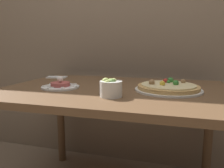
% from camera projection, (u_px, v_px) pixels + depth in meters
% --- Properties ---
extents(back_wall, '(8.00, 0.05, 2.60)m').
position_uv_depth(back_wall, '(134.00, 4.00, 1.70)').
color(back_wall, '#84705B').
rests_on(back_wall, ground_plane).
extents(dining_table, '(1.27, 0.89, 0.74)m').
position_uv_depth(dining_table, '(115.00, 103.00, 1.27)').
color(dining_table, brown).
rests_on(dining_table, ground_plane).
extents(pizza_plate, '(0.35, 0.35, 0.06)m').
position_uv_depth(pizza_plate, '(168.00, 88.00, 1.17)').
color(pizza_plate, white).
rests_on(pizza_plate, dining_table).
extents(tartare_plate, '(0.21, 0.21, 0.07)m').
position_uv_depth(tartare_plate, '(60.00, 86.00, 1.25)').
color(tartare_plate, white).
rests_on(tartare_plate, dining_table).
extents(small_bowl, '(0.11, 0.11, 0.09)m').
position_uv_depth(small_bowl, '(111.00, 87.00, 1.02)').
color(small_bowl, white).
rests_on(small_bowl, dining_table).
extents(napkin, '(0.16, 0.12, 0.01)m').
position_uv_depth(napkin, '(57.00, 77.00, 1.66)').
color(napkin, white).
rests_on(napkin, dining_table).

